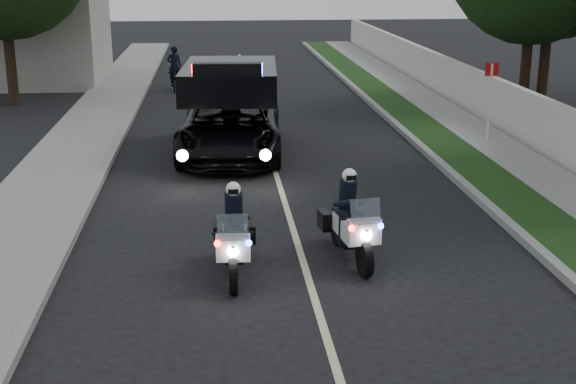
# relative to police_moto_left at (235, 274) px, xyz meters

# --- Properties ---
(curb_right) EXTENTS (0.20, 60.00, 0.15)m
(curb_right) POSITION_rel_police_moto_left_xyz_m (5.27, 5.76, 0.07)
(curb_right) COLOR gray
(curb_right) RESTS_ON ground
(grass_verge) EXTENTS (1.20, 60.00, 0.16)m
(grass_verge) POSITION_rel_police_moto_left_xyz_m (5.97, 5.76, 0.08)
(grass_verge) COLOR #193814
(grass_verge) RESTS_ON ground
(sidewalk_right) EXTENTS (1.40, 60.00, 0.16)m
(sidewalk_right) POSITION_rel_police_moto_left_xyz_m (7.27, 5.76, 0.08)
(sidewalk_right) COLOR gray
(sidewalk_right) RESTS_ON ground
(property_wall) EXTENTS (0.22, 60.00, 1.50)m
(property_wall) POSITION_rel_police_moto_left_xyz_m (8.27, 5.76, 0.75)
(property_wall) COLOR beige
(property_wall) RESTS_ON ground
(curb_left) EXTENTS (0.20, 60.00, 0.15)m
(curb_left) POSITION_rel_police_moto_left_xyz_m (-2.93, 5.76, 0.07)
(curb_left) COLOR gray
(curb_left) RESTS_ON ground
(sidewalk_left) EXTENTS (2.00, 60.00, 0.16)m
(sidewalk_left) POSITION_rel_police_moto_left_xyz_m (-4.03, 5.76, 0.08)
(sidewalk_left) COLOR gray
(sidewalk_left) RESTS_ON ground
(lane_marking) EXTENTS (0.12, 50.00, 0.01)m
(lane_marking) POSITION_rel_police_moto_left_xyz_m (1.17, 5.76, 0.00)
(lane_marking) COLOR #BFB78C
(lane_marking) RESTS_ON ground
(police_moto_left) EXTENTS (0.71, 1.83, 1.53)m
(police_moto_left) POSITION_rel_police_moto_left_xyz_m (0.00, 0.00, 0.00)
(police_moto_left) COLOR silver
(police_moto_left) RESTS_ON ground
(police_moto_right) EXTENTS (0.88, 1.92, 1.58)m
(police_moto_right) POSITION_rel_police_moto_left_xyz_m (1.98, 0.49, 0.00)
(police_moto_right) COLOR silver
(police_moto_right) RESTS_ON ground
(police_suv) EXTENTS (2.94, 5.73, 2.71)m
(police_suv) POSITION_rel_police_moto_left_xyz_m (0.15, 8.16, 0.00)
(police_suv) COLOR black
(police_suv) RESTS_ON ground
(bicycle) EXTENTS (0.57, 1.58, 0.82)m
(bicycle) POSITION_rel_police_moto_left_xyz_m (-1.75, 18.86, 0.00)
(bicycle) COLOR black
(bicycle) RESTS_ON ground
(cyclist) EXTENTS (0.59, 0.43, 1.53)m
(cyclist) POSITION_rel_police_moto_left_xyz_m (-1.75, 18.86, 0.00)
(cyclist) COLOR black
(cyclist) RESTS_ON ground
(sign_post) EXTENTS (0.40, 0.40, 2.36)m
(sign_post) POSITION_rel_police_moto_left_xyz_m (7.17, 8.46, 0.00)
(sign_post) COLOR #A90C10
(sign_post) RESTS_ON ground
(tree_right_c) EXTENTS (8.13, 8.13, 10.50)m
(tree_right_c) POSITION_rel_police_moto_left_xyz_m (11.25, 14.52, 0.00)
(tree_right_c) COLOR black
(tree_right_c) RESTS_ON ground
(tree_right_d) EXTENTS (5.86, 5.86, 9.71)m
(tree_right_d) POSITION_rel_police_moto_left_xyz_m (10.59, 14.51, 0.00)
(tree_right_d) COLOR #1F4216
(tree_right_d) RESTS_ON ground
(tree_left_near) EXTENTS (7.70, 7.70, 10.38)m
(tree_left_near) POSITION_rel_police_moto_left_xyz_m (-7.29, 16.32, 0.00)
(tree_left_near) COLOR #1C3B13
(tree_left_near) RESTS_ON ground
(tree_left_far) EXTENTS (7.27, 7.27, 9.90)m
(tree_left_far) POSITION_rel_police_moto_left_xyz_m (-8.04, 19.85, 0.00)
(tree_left_far) COLOR black
(tree_left_far) RESTS_ON ground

